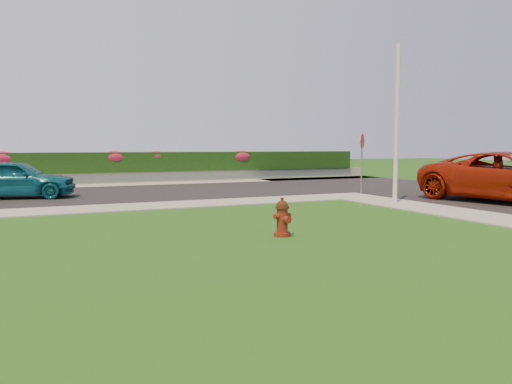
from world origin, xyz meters
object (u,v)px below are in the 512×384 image
fire_hydrant (282,218)px  sedan_teal (15,179)px  stop_sign (362,149)px  utility_pole (397,125)px

fire_hydrant → sedan_teal: (-5.55, 11.33, 0.37)m
sedan_teal → stop_sign: bearing=-94.4°
stop_sign → utility_pole: bearing=-121.5°
stop_sign → sedan_teal: bearing=145.9°
utility_pole → stop_sign: utility_pole is taller
fire_hydrant → utility_pole: 8.13m
fire_hydrant → stop_sign: bearing=31.6°
stop_sign → fire_hydrant: bearing=-152.6°
sedan_teal → utility_pole: size_ratio=0.78×
utility_pole → sedan_teal: bearing=149.2°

